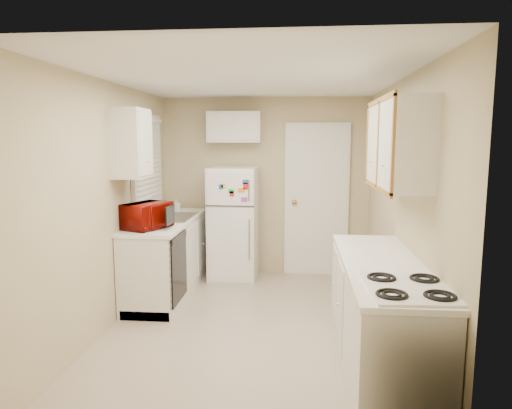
{
  "coord_description": "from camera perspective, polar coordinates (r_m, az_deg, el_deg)",
  "views": [
    {
      "loc": [
        0.44,
        -4.3,
        1.84
      ],
      "look_at": [
        0.0,
        0.5,
        1.15
      ],
      "focal_mm": 32.0,
      "sensor_mm": 36.0,
      "label": 1
    }
  ],
  "objects": [
    {
      "name": "floor",
      "position": [
        4.7,
        -0.57,
        -14.9
      ],
      "size": [
        3.8,
        3.8,
        0.0
      ],
      "primitive_type": "plane",
      "color": "#C3B099",
      "rests_on": "ground"
    },
    {
      "name": "ceiling",
      "position": [
        4.36,
        -0.62,
        15.52
      ],
      "size": [
        3.8,
        3.8,
        0.0
      ],
      "primitive_type": "plane",
      "color": "white",
      "rests_on": "floor"
    },
    {
      "name": "wall_left",
      "position": [
        4.72,
        -17.75,
        -0.04
      ],
      "size": [
        3.8,
        3.8,
        0.0
      ],
      "primitive_type": "plane",
      "color": "#C1B188",
      "rests_on": "floor"
    },
    {
      "name": "wall_right",
      "position": [
        4.46,
        17.62,
        -0.5
      ],
      "size": [
        3.8,
        3.8,
        0.0
      ],
      "primitive_type": "plane",
      "color": "#C1B188",
      "rests_on": "floor"
    },
    {
      "name": "wall_back",
      "position": [
        6.25,
        1.17,
        2.26
      ],
      "size": [
        2.8,
        2.8,
        0.0
      ],
      "primitive_type": "plane",
      "color": "#C1B188",
      "rests_on": "floor"
    },
    {
      "name": "wall_front",
      "position": [
        2.53,
        -4.98,
        -6.56
      ],
      "size": [
        2.8,
        2.8,
        0.0
      ],
      "primitive_type": "plane",
      "color": "#C1B188",
      "rests_on": "floor"
    },
    {
      "name": "left_counter",
      "position": [
        5.6,
        -10.97,
        -6.38
      ],
      "size": [
        0.6,
        1.8,
        0.9
      ],
      "primitive_type": "cube",
      "color": "silver",
      "rests_on": "floor"
    },
    {
      "name": "dishwasher",
      "position": [
        4.96,
        -9.67,
        -7.78
      ],
      "size": [
        0.03,
        0.58,
        0.72
      ],
      "primitive_type": "cube",
      "color": "black",
      "rests_on": "floor"
    },
    {
      "name": "sink",
      "position": [
        5.66,
        -10.66,
        -1.98
      ],
      "size": [
        0.54,
        0.74,
        0.16
      ],
      "primitive_type": "cube",
      "color": "gray",
      "rests_on": "left_counter"
    },
    {
      "name": "microwave",
      "position": [
        4.98,
        -13.46,
        -1.21
      ],
      "size": [
        0.56,
        0.44,
        0.33
      ],
      "primitive_type": "imported",
      "rotation": [
        0.0,
        0.0,
        1.17
      ],
      "color": "#7C0B03",
      "rests_on": "left_counter"
    },
    {
      "name": "soap_bottle",
      "position": [
        6.09,
        -9.96,
        0.09
      ],
      "size": [
        0.1,
        0.1,
        0.17
      ],
      "primitive_type": "imported",
      "rotation": [
        0.0,
        0.0,
        -0.35
      ],
      "color": "white",
      "rests_on": "left_counter"
    },
    {
      "name": "window_blinds",
      "position": [
        5.65,
        -13.41,
        5.49
      ],
      "size": [
        0.1,
        0.98,
        1.08
      ],
      "primitive_type": "cube",
      "color": "silver",
      "rests_on": "wall_left"
    },
    {
      "name": "upper_cabinet_left",
      "position": [
        4.83,
        -15.38,
        7.38
      ],
      "size": [
        0.3,
        0.45,
        0.7
      ],
      "primitive_type": "cube",
      "color": "silver",
      "rests_on": "wall_left"
    },
    {
      "name": "refrigerator",
      "position": [
        6.01,
        -2.85,
        -2.41
      ],
      "size": [
        0.62,
        0.6,
        1.48
      ],
      "primitive_type": "cube",
      "rotation": [
        0.0,
        0.0,
        -0.02
      ],
      "color": "white",
      "rests_on": "floor"
    },
    {
      "name": "cabinet_over_fridge",
      "position": [
        6.11,
        -2.71,
        9.63
      ],
      "size": [
        0.7,
        0.3,
        0.4
      ],
      "primitive_type": "cube",
      "color": "silver",
      "rests_on": "wall_back"
    },
    {
      "name": "interior_door",
      "position": [
        6.22,
        7.58,
        0.5
      ],
      "size": [
        0.86,
        0.06,
        2.08
      ],
      "primitive_type": "cube",
      "color": "white",
      "rests_on": "floor"
    },
    {
      "name": "right_counter",
      "position": [
        3.83,
        15.23,
        -13.45
      ],
      "size": [
        0.6,
        2.0,
        0.9
      ],
      "primitive_type": "cube",
      "color": "silver",
      "rests_on": "floor"
    },
    {
      "name": "stove",
      "position": [
        3.28,
        18.14,
        -18.46
      ],
      "size": [
        0.55,
        0.67,
        0.79
      ],
      "primitive_type": "cube",
      "rotation": [
        0.0,
        0.0,
        0.05
      ],
      "color": "white",
      "rests_on": "floor"
    },
    {
      "name": "upper_cabinet_right",
      "position": [
        3.89,
        17.4,
        7.19
      ],
      "size": [
        0.3,
        1.2,
        0.7
      ],
      "primitive_type": "cube",
      "color": "silver",
      "rests_on": "wall_right"
    }
  ]
}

